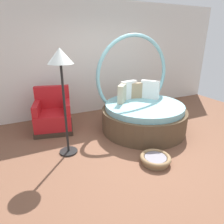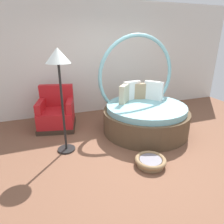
% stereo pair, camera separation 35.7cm
% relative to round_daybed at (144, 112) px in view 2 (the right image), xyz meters
% --- Properties ---
extents(ground_plane, '(8.00, 8.00, 0.02)m').
position_rel_round_daybed_xyz_m(ground_plane, '(-0.52, -0.79, -0.42)').
color(ground_plane, brown).
extents(back_wall, '(8.00, 0.12, 2.86)m').
position_rel_round_daybed_xyz_m(back_wall, '(-0.52, 1.61, 1.02)').
color(back_wall, silver).
rests_on(back_wall, ground_plane).
extents(round_daybed, '(1.85, 1.85, 2.06)m').
position_rel_round_daybed_xyz_m(round_daybed, '(0.00, 0.00, 0.00)').
color(round_daybed, brown).
rests_on(round_daybed, ground_plane).
extents(red_armchair, '(0.95, 0.95, 0.94)m').
position_rel_round_daybed_xyz_m(red_armchair, '(-1.82, 0.80, -0.08)').
color(red_armchair, '#38281E').
rests_on(red_armchair, ground_plane).
extents(pet_basket, '(0.51, 0.51, 0.13)m').
position_rel_round_daybed_xyz_m(pet_basket, '(-0.54, -1.25, -0.34)').
color(pet_basket, '#8E704C').
rests_on(pet_basket, ground_plane).
extents(floor_lamp, '(0.40, 0.40, 1.82)m').
position_rel_round_daybed_xyz_m(floor_lamp, '(-1.77, -0.32, 1.12)').
color(floor_lamp, black).
rests_on(floor_lamp, ground_plane).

